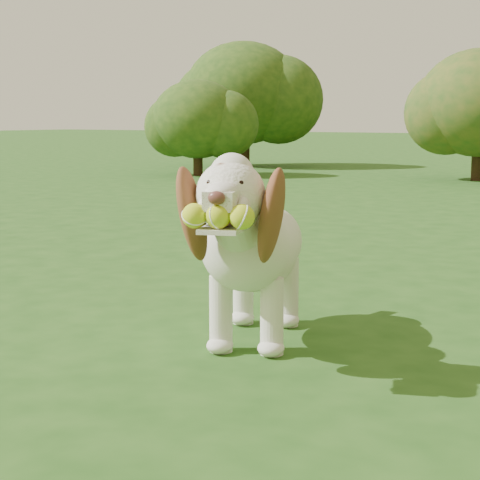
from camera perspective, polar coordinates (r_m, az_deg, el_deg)
The scene contains 4 objects.
ground at distance 3.58m, azimuth -0.71°, elevation -4.76°, with size 80.00×80.00×0.00m, color #204915.
dog at distance 2.92m, azimuth 0.88°, elevation -0.12°, with size 0.64×1.08×0.72m.
shrub_a at distance 11.70m, azimuth -3.03°, elevation 8.57°, with size 1.33×1.33×1.38m.
shrub_e at distance 13.93m, azimuth 0.25°, elevation 10.40°, with size 2.05×2.05×2.12m.
Camera 1 is at (1.90, -2.92, 0.83)m, focal length 60.00 mm.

